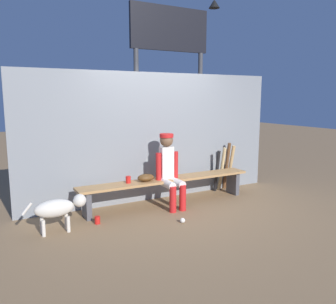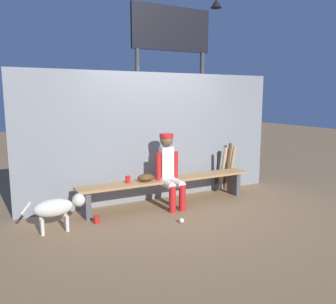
{
  "view_description": "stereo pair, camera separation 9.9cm",
  "coord_description": "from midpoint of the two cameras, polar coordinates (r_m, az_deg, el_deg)",
  "views": [
    {
      "loc": [
        -2.68,
        -4.94,
        1.81
      ],
      "look_at": [
        0.0,
        0.0,
        0.91
      ],
      "focal_mm": 36.68,
      "sensor_mm": 36.0,
      "label": 1
    },
    {
      "loc": [
        -2.6,
        -4.99,
        1.81
      ],
      "look_at": [
        0.0,
        0.0,
        0.91
      ],
      "focal_mm": 36.68,
      "sensor_mm": 36.0,
      "label": 2
    }
  ],
  "objects": [
    {
      "name": "chainlink_fence",
      "position": [
        6.05,
        -2.4,
        2.51
      ],
      "size": [
        4.8,
        0.03,
        2.23
      ],
      "primitive_type": "cube",
      "color": "gray",
      "rests_on": "ground_plane"
    },
    {
      "name": "baseball_glove",
      "position": [
        5.6,
        -4.22,
        -4.26
      ],
      "size": [
        0.28,
        0.2,
        0.12
      ],
      "primitive_type": "ellipsoid",
      "color": "#593819",
      "rests_on": "dugout_bench"
    },
    {
      "name": "dog",
      "position": [
        4.91,
        -18.26,
        -8.84
      ],
      "size": [
        0.84,
        0.2,
        0.49
      ],
      "color": "beige",
      "rests_on": "ground_plane"
    },
    {
      "name": "player_seated",
      "position": [
        5.64,
        -0.24,
        -2.67
      ],
      "size": [
        0.41,
        0.55,
        1.22
      ],
      "color": "silver",
      "rests_on": "ground_plane"
    },
    {
      "name": "bat_aluminum_black",
      "position": [
        6.65,
        7.69,
        -3.17
      ],
      "size": [
        0.08,
        0.19,
        0.81
      ],
      "primitive_type": "cylinder",
      "rotation": [
        0.15,
        0.0,
        -0.06
      ],
      "color": "black",
      "rests_on": "ground_plane"
    },
    {
      "name": "bat_wood_natural",
      "position": [
        6.74,
        8.53,
        -2.8
      ],
      "size": [
        0.09,
        0.25,
        0.86
      ],
      "primitive_type": "cylinder",
      "rotation": [
        0.21,
        0.0,
        -0.11
      ],
      "color": "tan",
      "rests_on": "ground_plane"
    },
    {
      "name": "baseball",
      "position": [
        5.08,
        1.87,
        -11.3
      ],
      "size": [
        0.07,
        0.07,
        0.07
      ],
      "primitive_type": "sphere",
      "color": "white",
      "rests_on": "ground_plane"
    },
    {
      "name": "ground_plane",
      "position": [
        5.91,
        -0.49,
        -8.71
      ],
      "size": [
        30.0,
        30.0,
        0.0
      ],
      "primitive_type": "plane",
      "color": "olive"
    },
    {
      "name": "scoreboard",
      "position": [
        7.5,
        0.33,
        16.08
      ],
      "size": [
        2.05,
        0.27,
        3.89
      ],
      "color": "#3F3F42",
      "rests_on": "ground_plane"
    },
    {
      "name": "bat_wood_dark",
      "position": [
        6.86,
        9.31,
        -2.3
      ],
      "size": [
        0.08,
        0.2,
        0.93
      ],
      "primitive_type": "cylinder",
      "rotation": [
        0.14,
        0.0,
        0.06
      ],
      "color": "brown",
      "rests_on": "ground_plane"
    },
    {
      "name": "bat_wood_tan",
      "position": [
        6.88,
        9.9,
        -2.51
      ],
      "size": [
        0.11,
        0.22,
        0.88
      ],
      "primitive_type": "cylinder",
      "rotation": [
        0.17,
        0.0,
        0.21
      ],
      "color": "tan",
      "rests_on": "ground_plane"
    },
    {
      "name": "cup_on_bench",
      "position": [
        5.51,
        -7.14,
        -4.57
      ],
      "size": [
        0.08,
        0.08,
        0.11
      ],
      "primitive_type": "cylinder",
      "color": "red",
      "rests_on": "dugout_bench"
    },
    {
      "name": "cup_on_ground",
      "position": [
        5.15,
        -12.21,
        -11.0
      ],
      "size": [
        0.08,
        0.08,
        0.11
      ],
      "primitive_type": "cylinder",
      "color": "red",
      "rests_on": "ground_plane"
    },
    {
      "name": "dugout_bench",
      "position": [
        5.81,
        -0.49,
        -5.26
      ],
      "size": [
        3.09,
        0.36,
        0.46
      ],
      "color": "#AD7F4C",
      "rests_on": "ground_plane"
    }
  ]
}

